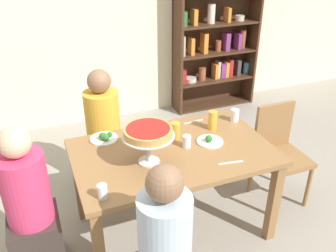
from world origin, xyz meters
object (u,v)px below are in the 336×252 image
bookshelf (216,21)px  salad_plate_near_diner (104,138)px  dining_table (173,161)px  diner_head_west (31,214)px  salad_plate_far_diner (210,141)px  water_glass_clear_near (102,192)px  water_glass_clear_spare (187,141)px  beer_glass_amber_tall (213,120)px  cutlery_fork_near (154,129)px  cutlery_knife_near (231,163)px  diner_far_left (105,139)px  cutlery_fork_far (193,122)px  water_glass_clear_far (235,115)px  beer_glass_amber_short (175,131)px  deep_dish_pizza_stand (148,134)px  chair_head_east (278,149)px

bookshelf → salad_plate_near_diner: bookshelf is taller
dining_table → diner_head_west: diner_head_west is taller
bookshelf → salad_plate_far_diner: 2.33m
water_glass_clear_near → water_glass_clear_spare: (0.71, 0.35, -0.00)m
water_glass_clear_spare → salad_plate_far_diner: bearing=-2.8°
beer_glass_amber_tall → cutlery_fork_near: size_ratio=0.86×
beer_glass_amber_tall → water_glass_clear_near: (-1.01, -0.52, -0.03)m
water_glass_clear_near → salad_plate_far_diner: bearing=20.7°
bookshelf → cutlery_knife_near: bearing=-115.4°
diner_far_left → cutlery_fork_far: 0.83m
water_glass_clear_far → cutlery_fork_far: bearing=161.8°
salad_plate_far_diner → water_glass_clear_near: size_ratio=2.13×
salad_plate_far_diner → water_glass_clear_far: 0.43m
beer_glass_amber_short → salad_plate_near_diner: bearing=161.9°
deep_dish_pizza_stand → beer_glass_amber_short: (0.30, 0.24, -0.16)m
chair_head_east → salad_plate_far_diner: 0.76m
dining_table → beer_glass_amber_short: beer_glass_amber_short is taller
salad_plate_far_diner → beer_glass_amber_tall: (0.12, 0.18, 0.06)m
diner_head_west → salad_plate_near_diner: (0.60, 0.35, 0.27)m
deep_dish_pizza_stand → beer_glass_amber_short: bearing=38.8°
diner_head_west → cutlery_knife_near: size_ratio=6.39×
cutlery_fork_near → cutlery_fork_far: 0.35m
deep_dish_pizza_stand → cutlery_fork_near: size_ratio=1.99×
water_glass_clear_near → cutlery_fork_near: water_glass_clear_near is taller
deep_dish_pizza_stand → water_glass_clear_spare: 0.38m
bookshelf → diner_far_left: bearing=-144.6°
deep_dish_pizza_stand → chair_head_east: bearing=6.3°
diner_head_west → deep_dish_pizza_stand: 0.95m
deep_dish_pizza_stand → beer_glass_amber_short: deep_dish_pizza_stand is taller
cutlery_knife_near → water_glass_clear_far: bearing=65.4°
deep_dish_pizza_stand → salad_plate_far_diner: bearing=8.9°
cutlery_knife_near → diner_head_west: bearing=176.7°
beer_glass_amber_tall → cutlery_knife_near: (-0.11, -0.48, -0.08)m
chair_head_east → cutlery_fork_near: 1.10m
bookshelf → salad_plate_far_diner: (-1.11, -2.01, -0.39)m
dining_table → salad_plate_far_diner: size_ratio=7.23×
bookshelf → water_glass_clear_near: bookshelf is taller
diner_far_left → salad_plate_far_diner: size_ratio=5.75×
beer_glass_amber_short → chair_head_east: bearing=-6.4°
dining_table → diner_head_west: size_ratio=1.26×
water_glass_clear_spare → water_glass_clear_near: bearing=-153.8°
chair_head_east → cutlery_knife_near: chair_head_east is taller
salad_plate_far_diner → cutlery_fork_far: 0.35m
chair_head_east → water_glass_clear_near: 1.68m
beer_glass_amber_short → cutlery_fork_near: bearing=117.6°
salad_plate_far_diner → cutlery_knife_near: (0.01, -0.30, -0.01)m
bookshelf → salad_plate_near_diner: bearing=-137.5°
salad_plate_near_diner → beer_glass_amber_tall: (0.85, -0.14, 0.06)m
diner_far_left → diner_head_west: size_ratio=1.00×
chair_head_east → cutlery_fork_far: (-0.68, 0.29, 0.26)m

